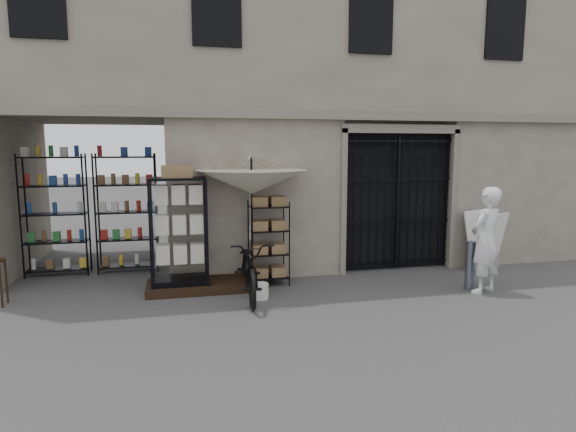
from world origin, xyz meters
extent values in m
plane|color=black|center=(0.00, 0.00, 0.00)|extent=(80.00, 80.00, 0.00)
cube|color=gray|center=(0.00, 4.00, 4.50)|extent=(14.00, 4.00, 9.00)
cube|color=black|center=(-4.50, 2.80, 1.50)|extent=(3.00, 1.70, 3.00)
cube|color=black|center=(-4.55, 3.30, 1.25)|extent=(2.70, 0.50, 2.50)
cube|color=black|center=(1.75, 2.28, 1.50)|extent=(2.50, 0.06, 3.00)
cube|color=black|center=(1.75, 2.12, 1.45)|extent=(0.05, 0.05, 2.80)
cube|color=black|center=(-2.40, 1.55, 0.07)|extent=(2.00, 0.90, 0.15)
cube|color=black|center=(-2.79, 1.53, 0.20)|extent=(1.00, 0.64, 0.11)
cube|color=silver|center=(-2.81, 1.23, 1.12)|extent=(0.90, 0.06, 1.81)
cube|color=silver|center=(-2.79, 1.53, 1.01)|extent=(0.84, 0.47, 1.51)
cube|color=olive|center=(-2.79, 1.53, 2.14)|extent=(0.56, 0.44, 0.22)
cube|color=black|center=(-1.13, 1.64, 0.81)|extent=(0.79, 0.63, 1.61)
cube|color=olive|center=(-1.13, 1.64, 0.76)|extent=(0.67, 0.51, 1.21)
cylinder|color=black|center=(-1.45, 1.61, 1.22)|extent=(0.05, 0.05, 2.44)
imported|color=beige|center=(-1.45, 1.61, 2.10)|extent=(2.33, 2.35, 1.64)
cylinder|color=beige|center=(-1.44, 0.76, 0.14)|extent=(0.28, 0.28, 0.27)
imported|color=black|center=(-1.61, 0.86, 0.00)|extent=(0.76, 1.10, 2.02)
cylinder|color=slate|center=(2.44, 0.45, 0.45)|extent=(0.20, 0.20, 0.90)
imported|color=silver|center=(2.58, 0.23, 0.00)|extent=(1.46, 2.04, 0.46)
cube|color=silver|center=(3.62, 1.43, 0.65)|extent=(0.66, 0.48, 1.25)
cube|color=silver|center=(3.48, 1.80, 0.65)|extent=(0.66, 0.48, 1.25)
camera|label=1|loc=(-2.79, -7.25, 2.60)|focal=30.00mm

